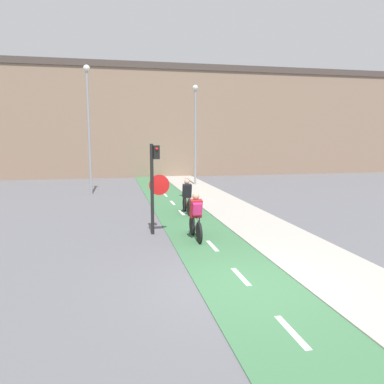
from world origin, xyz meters
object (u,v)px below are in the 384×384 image
object	(u,v)px
traffic_light_pole	(155,179)
cyclist_far	(187,198)
street_lamp_far	(88,117)
street_lamp_sidewalk	(195,124)
cyclist_near	(196,217)

from	to	relation	value
traffic_light_pole	cyclist_far	xyz separation A→B (m)	(1.66, 3.05, -1.18)
traffic_light_pole	street_lamp_far	distance (m)	10.10
traffic_light_pole	street_lamp_sidewalk	xyz separation A→B (m)	(4.06, 12.42, 2.19)
traffic_light_pole	street_lamp_far	world-z (taller)	street_lamp_far
traffic_light_pole	street_lamp_sidewalk	size ratio (longest dim) A/B	0.45
cyclist_far	street_lamp_far	bearing A→B (deg)	123.34
street_lamp_sidewalk	cyclist_far	size ratio (longest dim) A/B	4.12
street_lamp_sidewalk	cyclist_far	bearing A→B (deg)	-104.39
traffic_light_pole	cyclist_far	bearing A→B (deg)	61.52
cyclist_near	cyclist_far	distance (m)	4.04
street_lamp_far	cyclist_near	size ratio (longest dim) A/B	4.27
street_lamp_far	cyclist_near	bearing A→B (deg)	-70.36
cyclist_far	traffic_light_pole	bearing A→B (deg)	-118.48
street_lamp_sidewalk	cyclist_near	distance (m)	14.08
street_lamp_far	cyclist_far	distance (m)	8.48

